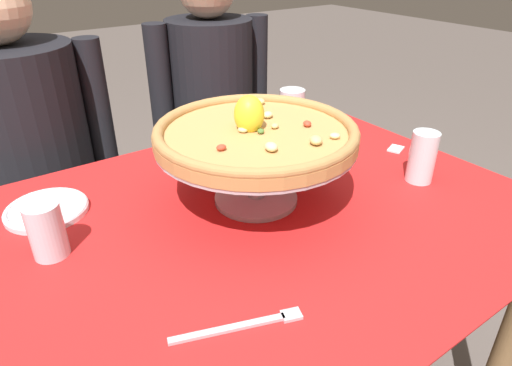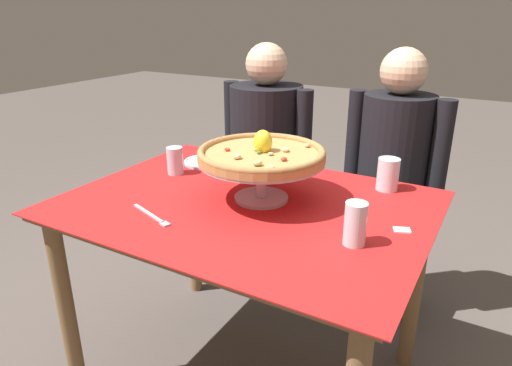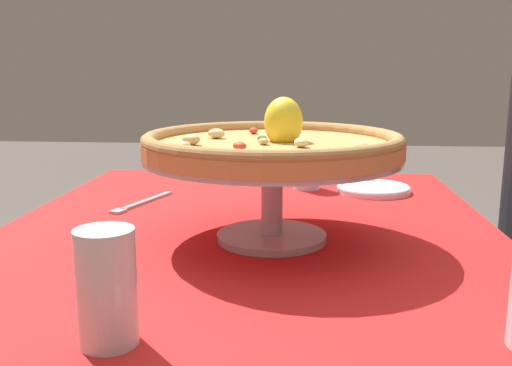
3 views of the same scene
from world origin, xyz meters
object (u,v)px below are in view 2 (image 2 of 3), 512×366
Objects in this scene: water_glass_back_right at (388,176)px; diner_left at (266,166)px; side_plate at (204,162)px; pizza at (262,153)px; pizza_stand at (261,170)px; water_glass_side_left at (175,162)px; water_glass_side_right at (355,227)px; diner_right at (390,194)px; dinner_fork at (153,216)px; sugar_packet at (402,230)px.

diner_left is (-0.72, 0.39, -0.20)m from water_glass_back_right.
side_plate is at bearing -95.51° from diner_left.
side_plate is (-0.41, 0.22, -0.16)m from pizza.
pizza_stand is at bearing -28.76° from side_plate.
diner_left reaches higher than pizza.
pizza_stand is at bearing -99.05° from pizza.
water_glass_side_left is at bearing 171.91° from pizza.
water_glass_back_right is 0.94× the size of water_glass_side_right.
side_plate is (-0.41, 0.22, -0.10)m from pizza_stand.
pizza is 0.85m from diner_left.
diner_left is (0.05, 0.48, -0.16)m from side_plate.
diner_right is (0.73, 0.64, -0.22)m from water_glass_side_left.
water_glass_side_left is (-0.44, 0.06, -0.06)m from pizza_stand.
pizza_stand is 3.38× the size of water_glass_side_right.
diner_right is at bearing 62.29° from dinner_fork.
water_glass_side_right reaches higher than water_glass_side_left.
diner_right reaches higher than water_glass_back_right.
water_glass_side_right is 1.16m from diner_left.
diner_right is at bearing 105.77° from sugar_packet.
side_plate is at bearing 165.92° from sugar_packet.
side_plate is (0.03, 0.16, -0.04)m from water_glass_side_left.
side_plate is 0.93m from sugar_packet.
water_glass_side_left is 0.09× the size of diner_left.
diner_right is (0.29, 0.70, -0.34)m from pizza.
water_glass_side_left is 0.67m from diner_left.
pizza_stand is 0.44m from water_glass_side_left.
pizza is 0.46m from water_glass_side_left.
diner_left is (-0.36, 0.70, -0.26)m from pizza_stand.
pizza_stand is 0.48m from water_glass_back_right.
diner_right is at bearing 99.99° from water_glass_back_right.
water_glass_side_right is 0.64m from dinner_fork.
water_glass_side_right is 0.19m from sugar_packet.
pizza_stand reaches higher than side_plate.
water_glass_side_left is at bearing -99.47° from side_plate.
diner_left is at bearing 117.34° from pizza.
diner_right is (-0.07, 0.39, -0.23)m from water_glass_back_right.
dinner_fork is 1.15m from diner_right.
dinner_fork is (-0.60, -0.62, -0.05)m from water_glass_back_right.
side_plate is at bearing 154.63° from water_glass_side_right.
pizza_stand is 0.81m from diner_right.
pizza_stand reaches higher than water_glass_side_left.
water_glass_side_right is at bearing -21.60° from pizza_stand.
diner_left is (-0.75, 0.86, -0.20)m from water_glass_side_right.
diner_left is at bearing 140.54° from sugar_packet.
water_glass_side_left is 0.63× the size of side_plate.
water_glass_side_right is 1.16× the size of water_glass_side_left.
diner_right is (0.65, 0.00, -0.03)m from diner_left.
pizza reaches higher than water_glass_side_right.
dinner_fork is at bearing -134.07° from water_glass_back_right.
diner_left reaches higher than water_glass_side_left.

